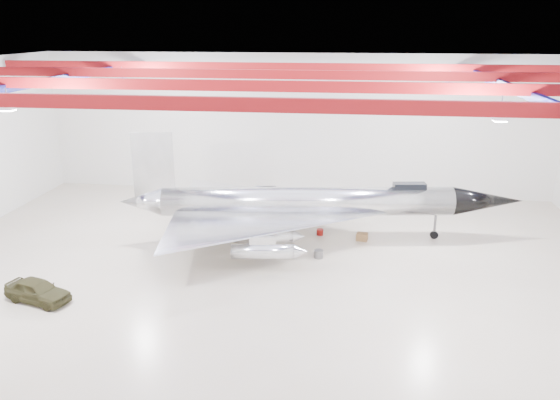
# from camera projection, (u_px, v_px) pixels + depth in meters

# --- Properties ---
(floor) EXTENTS (40.00, 40.00, 0.00)m
(floor) POSITION_uv_depth(u_px,v_px,m) (265.00, 269.00, 30.43)
(floor) COLOR beige
(floor) RESTS_ON ground
(wall_back) EXTENTS (40.00, 0.00, 40.00)m
(wall_back) POSITION_uv_depth(u_px,v_px,m) (295.00, 125.00, 42.90)
(wall_back) COLOR silver
(wall_back) RESTS_ON floor
(ceiling) EXTENTS (40.00, 40.00, 0.00)m
(ceiling) POSITION_uv_depth(u_px,v_px,m) (264.00, 67.00, 27.06)
(ceiling) COLOR #0A0F38
(ceiling) RESTS_ON wall_back
(ceiling_structure) EXTENTS (39.50, 29.50, 1.08)m
(ceiling_structure) POSITION_uv_depth(u_px,v_px,m) (264.00, 81.00, 27.27)
(ceiling_structure) COLOR maroon
(ceiling_structure) RESTS_ON ceiling
(jet_aircraft) EXTENTS (25.22, 16.27, 6.89)m
(jet_aircraft) POSITION_uv_depth(u_px,v_px,m) (307.00, 205.00, 34.06)
(jet_aircraft) COLOR silver
(jet_aircraft) RESTS_ON floor
(jeep) EXTENTS (3.67, 2.23, 1.17)m
(jeep) POSITION_uv_depth(u_px,v_px,m) (38.00, 291.00, 26.73)
(jeep) COLOR #37341B
(jeep) RESTS_ON floor
(crate_ply) EXTENTS (0.66, 0.61, 0.37)m
(crate_ply) POSITION_uv_depth(u_px,v_px,m) (190.00, 230.00, 35.68)
(crate_ply) COLOR olive
(crate_ply) RESTS_ON floor
(toolbox_red) EXTENTS (0.50, 0.44, 0.29)m
(toolbox_red) POSITION_uv_depth(u_px,v_px,m) (234.00, 213.00, 39.02)
(toolbox_red) COLOR maroon
(toolbox_red) RESTS_ON floor
(engine_drum) EXTENTS (0.61, 0.61, 0.48)m
(engine_drum) POSITION_uv_depth(u_px,v_px,m) (319.00, 254.00, 31.86)
(engine_drum) COLOR #59595B
(engine_drum) RESTS_ON floor
(parts_bin) EXTENTS (0.78, 0.67, 0.48)m
(parts_bin) POSITION_uv_depth(u_px,v_px,m) (362.00, 237.00, 34.47)
(parts_bin) COLOR olive
(parts_bin) RESTS_ON floor
(tool_chest) EXTENTS (0.52, 0.52, 0.39)m
(tool_chest) POSITION_uv_depth(u_px,v_px,m) (320.00, 232.00, 35.36)
(tool_chest) COLOR maroon
(tool_chest) RESTS_ON floor
(spares_box) EXTENTS (0.56, 0.56, 0.38)m
(spares_box) POSITION_uv_depth(u_px,v_px,m) (328.00, 213.00, 39.06)
(spares_box) COLOR #59595B
(spares_box) RESTS_ON floor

